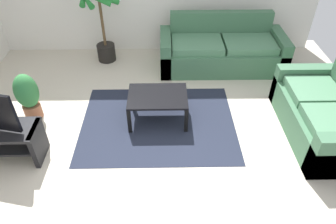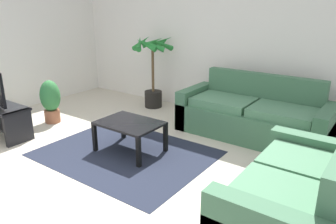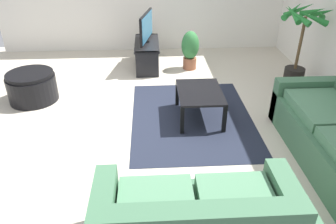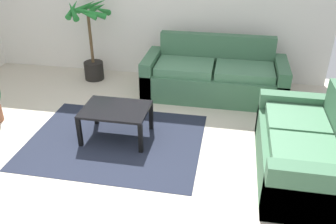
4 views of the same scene
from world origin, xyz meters
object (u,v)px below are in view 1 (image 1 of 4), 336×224
at_px(couch_main, 221,51).
at_px(potted_plant_small, 28,95).
at_px(coffee_table, 158,99).
at_px(potted_palm, 102,24).
at_px(couch_loveseat, 325,116).

xyz_separation_m(couch_main, potted_plant_small, (-2.97, -1.41, 0.09)).
relative_size(coffee_table, potted_palm, 0.61).
distance_m(couch_loveseat, potted_palm, 3.88).
distance_m(coffee_table, potted_palm, 2.05).
height_order(couch_main, coffee_table, couch_main).
height_order(couch_main, couch_loveseat, same).
bearing_deg(potted_palm, potted_plant_small, -116.86).
xyz_separation_m(coffee_table, potted_plant_small, (-1.84, 0.08, 0.03)).
relative_size(couch_loveseat, potted_palm, 1.22).
height_order(potted_palm, potted_plant_small, potted_palm).
bearing_deg(couch_loveseat, couch_main, 121.52).
bearing_deg(potted_plant_small, couch_loveseat, -5.81).
bearing_deg(couch_main, potted_plant_small, -154.60).
xyz_separation_m(couch_main, potted_palm, (-2.12, 0.27, 0.41)).
height_order(couch_loveseat, potted_palm, potted_palm).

